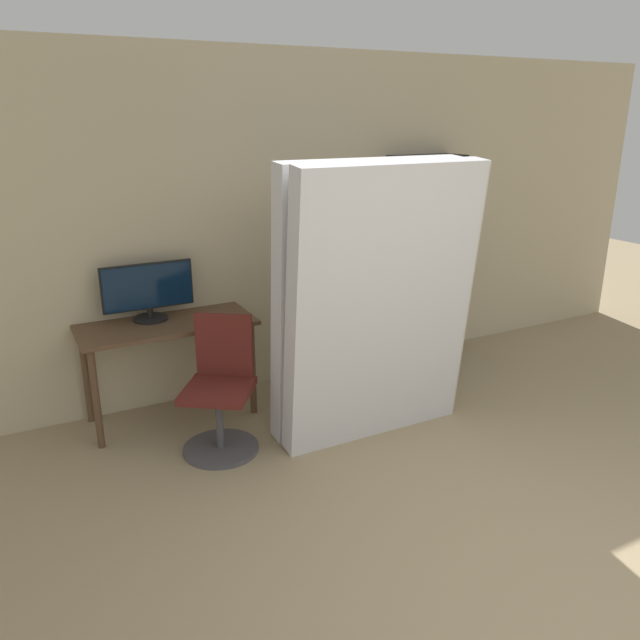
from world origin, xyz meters
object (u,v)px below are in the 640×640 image
object	(u,v)px
office_chair	(221,398)
mattress_near	(384,307)
bookshelf	(413,269)
mattress_far	(366,299)
monitor	(148,290)

from	to	relation	value
office_chair	mattress_near	bearing A→B (deg)	-19.57
bookshelf	mattress_far	world-z (taller)	mattress_far
office_chair	bookshelf	xyz separation A→B (m)	(2.13, 0.77, 0.49)
monitor	mattress_near	distance (m)	1.73
monitor	office_chair	size ratio (longest dim) A/B	0.72
monitor	mattress_near	world-z (taller)	mattress_near
bookshelf	mattress_far	xyz separation A→B (m)	(-1.08, -0.92, 0.10)
office_chair	bookshelf	distance (m)	2.32
bookshelf	mattress_near	distance (m)	1.58
office_chair	mattress_near	world-z (taller)	mattress_near
office_chair	mattress_far	xyz separation A→B (m)	(1.06, -0.15, 0.59)
bookshelf	mattress_near	size ratio (longest dim) A/B	0.96
monitor	bookshelf	distance (m)	2.40
bookshelf	mattress_far	size ratio (longest dim) A/B	0.96
monitor	office_chair	world-z (taller)	monitor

